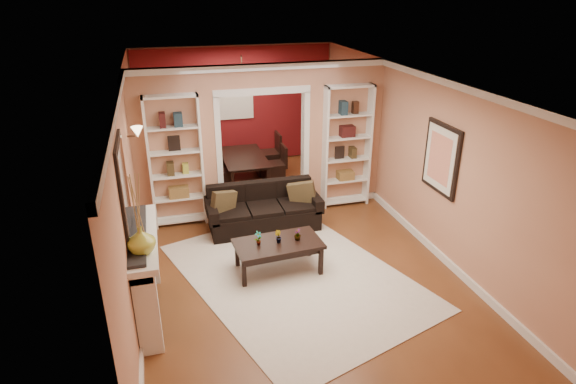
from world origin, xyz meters
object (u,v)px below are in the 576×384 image
object	(u,v)px
fireplace	(148,275)
dining_table	(245,169)
sofa	(264,208)
bookshelf_right	(346,147)
coffee_table	(278,256)
bookshelf_left	(176,162)

from	to	relation	value
fireplace	dining_table	size ratio (longest dim) A/B	1.06
sofa	dining_table	world-z (taller)	sofa
sofa	dining_table	size ratio (longest dim) A/B	1.21
bookshelf_right	fireplace	distance (m)	4.47
sofa	bookshelf_right	bearing A→B (deg)	18.62
bookshelf_right	fireplace	size ratio (longest dim) A/B	1.35
fireplace	sofa	bearing A→B (deg)	45.47
sofa	bookshelf_right	size ratio (longest dim) A/B	0.85
coffee_table	bookshelf_left	size ratio (longest dim) A/B	0.54
coffee_table	fireplace	xyz separation A→B (m)	(-1.82, -0.56, 0.34)
bookshelf_left	fireplace	distance (m)	2.65
fireplace	coffee_table	bearing A→B (deg)	17.04
coffee_table	dining_table	distance (m)	3.64
bookshelf_left	bookshelf_right	world-z (taller)	same
sofa	bookshelf_right	world-z (taller)	bookshelf_right
sofa	fireplace	world-z (taller)	fireplace
coffee_table	bookshelf_left	bearing A→B (deg)	119.00
dining_table	bookshelf_right	bearing A→B (deg)	-135.81
bookshelf_left	dining_table	distance (m)	2.39
bookshelf_right	fireplace	world-z (taller)	bookshelf_right
dining_table	bookshelf_left	bearing A→B (deg)	138.19
coffee_table	fireplace	world-z (taller)	fireplace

